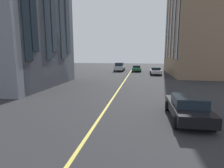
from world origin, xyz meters
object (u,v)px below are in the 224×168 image
Objects in this scene: car_silver_oncoming at (120,67)px; car_white_trailing at (156,71)px; car_green_far at (137,68)px; car_black_mid at (188,107)px.

car_white_trailing is (-6.02, -7.46, -0.27)m from car_silver_oncoming.
car_green_far is (-0.45, -3.84, -0.27)m from car_silver_oncoming.
car_silver_oncoming is 3.88m from car_green_far.
car_white_trailing is 1.00× the size of car_green_far.
car_green_far is (5.57, 3.61, 0.00)m from car_white_trailing.
car_green_far is (28.93, 3.61, 0.00)m from car_black_mid.
car_black_mid is 0.94× the size of car_silver_oncoming.
car_black_mid and car_green_far have the same top height.
car_green_far is at bearing 32.97° from car_white_trailing.
car_silver_oncoming is 9.59m from car_white_trailing.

